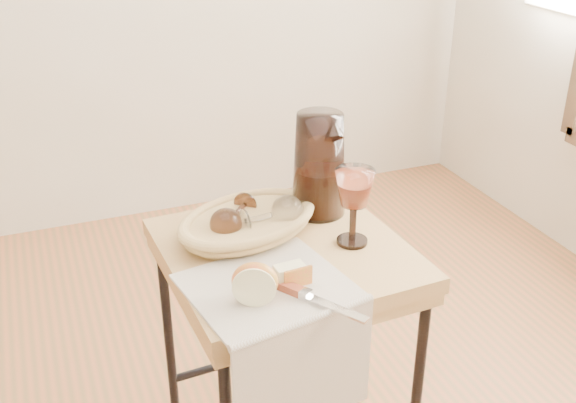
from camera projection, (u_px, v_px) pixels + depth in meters
name	position (u px, v px, depth m)	size (l,w,h in m)	color
side_table	(285.00, 364.00, 1.66)	(0.51, 0.51, 0.65)	brown
tea_towel	(268.00, 287.00, 1.37)	(0.31, 0.28, 0.01)	beige
bread_basket	(248.00, 225.00, 1.55)	(0.31, 0.21, 0.05)	#9E7845
goblet_lying_a	(234.00, 215.00, 1.55)	(0.12, 0.07, 0.07)	brown
goblet_lying_b	(269.00, 215.00, 1.54)	(0.12, 0.07, 0.07)	white
pitcher	(319.00, 164.00, 1.61)	(0.17, 0.25, 0.29)	black
wine_goblet	(354.00, 207.00, 1.49)	(0.09, 0.09, 0.18)	white
apple_half	(255.00, 282.00, 1.30)	(0.09, 0.05, 0.08)	red
apple_wedge	(290.00, 274.00, 1.37)	(0.06, 0.03, 0.04)	#FDF9C0
table_knife	(309.00, 295.00, 1.32)	(0.23, 0.02, 0.02)	silver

